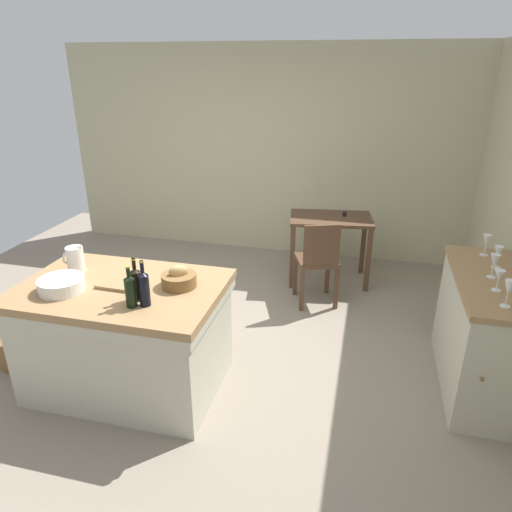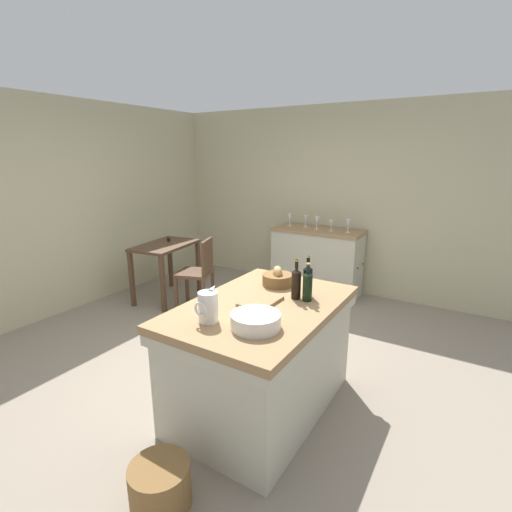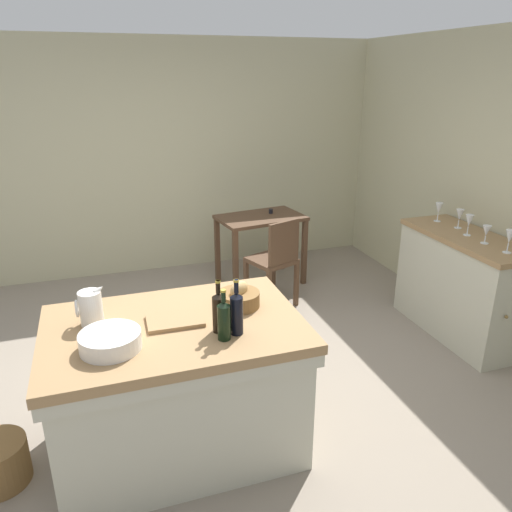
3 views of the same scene
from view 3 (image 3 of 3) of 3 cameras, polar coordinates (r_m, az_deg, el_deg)
name	(u,v)px [view 3 (image 3 of 3)]	position (r m, az deg, el deg)	size (l,w,h in m)	color
ground_plane	(218,385)	(3.87, -4.47, -14.72)	(6.76, 6.76, 0.00)	gray
wall_back	(159,159)	(5.80, -11.23, 10.94)	(5.32, 0.12, 2.60)	#B7B28E
island_table	(178,382)	(3.11, -9.04, -14.27)	(1.48, 0.99, 0.87)	#99754C
side_cabinet	(462,285)	(4.71, 22.73, -3.15)	(0.52, 1.27, 0.93)	#99754C
writing_desk	(261,228)	(5.35, 0.55, 3.31)	(0.97, 0.68, 0.82)	#513826
wooden_chair	(275,259)	(4.83, 2.25, -0.40)	(0.51, 0.51, 0.92)	#513826
pitcher	(91,308)	(2.96, -18.63, -5.70)	(0.17, 0.13, 0.25)	silver
wash_bowl	(110,341)	(2.71, -16.53, -9.41)	(0.32, 0.32, 0.09)	silver
bread_basket	(239,298)	(3.04, -1.97, -4.86)	(0.25, 0.25, 0.17)	brown
cutting_board	(175,320)	(2.91, -9.38, -7.37)	(0.32, 0.22, 0.02)	#99754C
wine_bottle_dark	(237,312)	(2.71, -2.26, -6.52)	(0.07, 0.07, 0.32)	black
wine_bottle_amber	(219,311)	(2.74, -4.35, -6.39)	(0.07, 0.07, 0.31)	black
wine_bottle_green	(224,319)	(2.66, -3.74, -7.34)	(0.07, 0.07, 0.29)	black
wine_glass_far_left	(510,237)	(4.21, 27.32, 1.95)	(0.07, 0.07, 0.18)	white
wine_glass_left	(486,231)	(4.37, 25.15, 2.61)	(0.07, 0.07, 0.15)	white
wine_glass_middle	(469,221)	(4.52, 23.46, 3.70)	(0.07, 0.07, 0.18)	white
wine_glass_right	(460,215)	(4.71, 22.53, 4.38)	(0.07, 0.07, 0.17)	white
wine_glass_far_right	(439,209)	(4.86, 20.42, 5.17)	(0.07, 0.07, 0.18)	white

